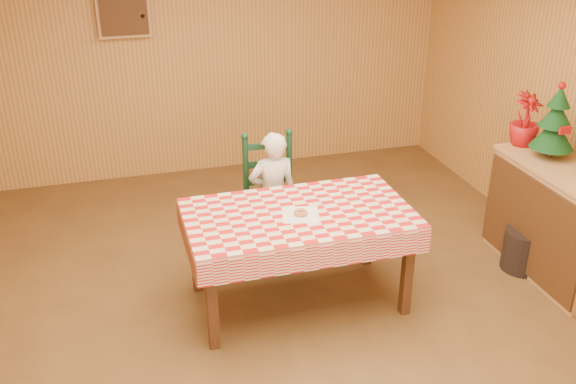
{
  "coord_description": "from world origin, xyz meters",
  "views": [
    {
      "loc": [
        -1.14,
        -3.73,
        2.89
      ],
      "look_at": [
        0.0,
        0.2,
        0.95
      ],
      "focal_mm": 40.0,
      "sensor_mm": 36.0,
      "label": 1
    }
  ],
  "objects_px": {
    "shelf_unit": "(557,222)",
    "storage_bin": "(524,250)",
    "dining_table": "(299,222)",
    "ladder_chair": "(271,199)",
    "christmas_tree": "(555,124)",
    "seated_child": "(273,196)"
  },
  "relations": [
    {
      "from": "dining_table",
      "to": "seated_child",
      "type": "distance_m",
      "value": 0.74
    },
    {
      "from": "dining_table",
      "to": "seated_child",
      "type": "relative_size",
      "value": 1.47
    },
    {
      "from": "shelf_unit",
      "to": "storage_bin",
      "type": "distance_m",
      "value": 0.36
    },
    {
      "from": "ladder_chair",
      "to": "storage_bin",
      "type": "relative_size",
      "value": 3.06
    },
    {
      "from": "christmas_tree",
      "to": "dining_table",
      "type": "bearing_deg",
      "value": -178.0
    },
    {
      "from": "shelf_unit",
      "to": "storage_bin",
      "type": "bearing_deg",
      "value": 150.89
    },
    {
      "from": "dining_table",
      "to": "shelf_unit",
      "type": "xyz_separation_m",
      "value": [
        2.13,
        -0.18,
        -0.22
      ]
    },
    {
      "from": "dining_table",
      "to": "christmas_tree",
      "type": "relative_size",
      "value": 2.67
    },
    {
      "from": "ladder_chair",
      "to": "christmas_tree",
      "type": "bearing_deg",
      "value": -18.44
    },
    {
      "from": "shelf_unit",
      "to": "storage_bin",
      "type": "height_order",
      "value": "shelf_unit"
    },
    {
      "from": "seated_child",
      "to": "storage_bin",
      "type": "height_order",
      "value": "seated_child"
    },
    {
      "from": "christmas_tree",
      "to": "shelf_unit",
      "type": "bearing_deg",
      "value": -91.98
    },
    {
      "from": "dining_table",
      "to": "seated_child",
      "type": "height_order",
      "value": "seated_child"
    },
    {
      "from": "shelf_unit",
      "to": "christmas_tree",
      "type": "bearing_deg",
      "value": 88.02
    },
    {
      "from": "seated_child",
      "to": "shelf_unit",
      "type": "height_order",
      "value": "seated_child"
    },
    {
      "from": "ladder_chair",
      "to": "christmas_tree",
      "type": "height_order",
      "value": "christmas_tree"
    },
    {
      "from": "dining_table",
      "to": "ladder_chair",
      "type": "relative_size",
      "value": 1.53
    },
    {
      "from": "shelf_unit",
      "to": "christmas_tree",
      "type": "relative_size",
      "value": 2.0
    },
    {
      "from": "dining_table",
      "to": "storage_bin",
      "type": "distance_m",
      "value": 2.01
    },
    {
      "from": "ladder_chair",
      "to": "shelf_unit",
      "type": "height_order",
      "value": "ladder_chair"
    },
    {
      "from": "dining_table",
      "to": "ladder_chair",
      "type": "xyz_separation_m",
      "value": [
        0.0,
        0.79,
        -0.18
      ]
    },
    {
      "from": "seated_child",
      "to": "shelf_unit",
      "type": "relative_size",
      "value": 0.91
    }
  ]
}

